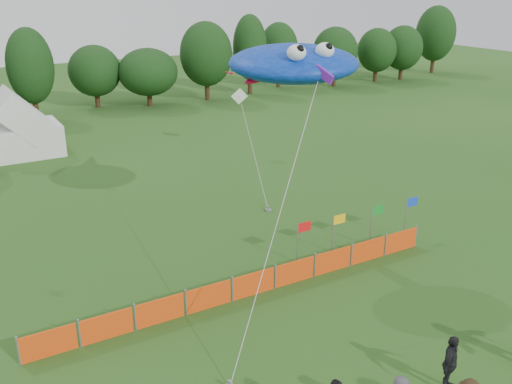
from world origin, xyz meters
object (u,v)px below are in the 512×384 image
barrier_fence (253,284)px  spectator_d (450,364)px  stingray_kite (289,63)px  tent_right (22,130)px

barrier_fence → spectator_d: spectator_d is taller
barrier_fence → stingray_kite: size_ratio=1.27×
tent_right → spectator_d: size_ratio=2.70×
tent_right → barrier_fence: size_ratio=0.29×
barrier_fence → spectator_d: size_ratio=9.30×
tent_right → spectator_d: (7.10, -33.29, -0.89)m
tent_right → stingray_kite: size_ratio=0.37×
tent_right → spectator_d: bearing=-78.0°
spectator_d → stingray_kite: bearing=58.3°
spectator_d → stingray_kite: (0.83, 10.61, 7.81)m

